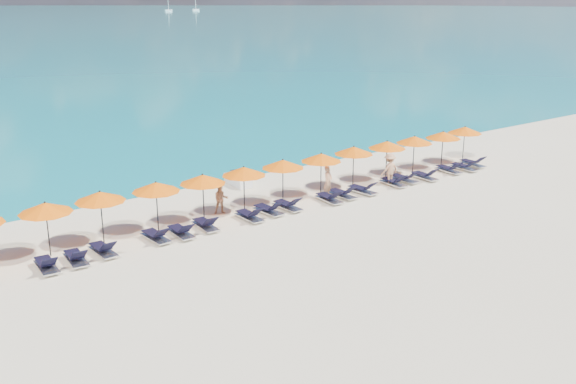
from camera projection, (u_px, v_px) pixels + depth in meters
ground at (329, 234)px, 27.83m from camera, size 1400.00×1400.00×0.00m
sailboat_near at (169, 10)px, 520.12m from camera, size 5.88×1.96×10.78m
sailboat_far at (196, 9)px, 549.53m from camera, size 5.82×1.94×10.67m
jetski at (238, 180)px, 35.13m from camera, size 1.01×2.15×0.74m
beachgoer_a at (328, 182)px, 32.85m from camera, size 0.69×0.57×1.64m
beachgoer_b at (221, 199)px, 30.32m from camera, size 0.80×0.64×1.44m
beachgoer_c at (390, 169)px, 35.04m from camera, size 1.15×0.55×1.75m
umbrella_2 at (45, 208)px, 24.92m from camera, size 2.10×2.10×2.28m
umbrella_3 at (100, 196)px, 26.34m from camera, size 2.10×2.10×2.28m
umbrella_4 at (156, 187)px, 27.69m from camera, size 2.10×2.10×2.28m
umbrella_5 at (203, 179)px, 28.87m from camera, size 2.10×2.10×2.28m
umbrella_6 at (244, 171)px, 30.21m from camera, size 2.10×2.10×2.28m
umbrella_7 at (283, 164)px, 31.54m from camera, size 2.10×2.10×2.28m
umbrella_8 at (321, 157)px, 32.82m from camera, size 2.10×2.10×2.28m
umbrella_9 at (354, 150)px, 34.36m from camera, size 2.10×2.10×2.28m
umbrella_10 at (387, 145)px, 35.67m from camera, size 2.10×2.10×2.28m
umbrella_11 at (414, 140)px, 36.95m from camera, size 2.10×2.10×2.28m
umbrella_12 at (443, 135)px, 38.23m from camera, size 2.10×2.10×2.28m
umbrella_13 at (465, 130)px, 39.70m from camera, size 2.10×2.10×2.28m
lounger_3 at (46, 265)px, 24.07m from camera, size 0.72×1.73×0.66m
lounger_4 at (76, 258)px, 24.73m from camera, size 0.75×1.74×0.66m
lounger_5 at (103, 249)px, 25.53m from camera, size 0.68×1.72×0.66m
lounger_6 at (156, 236)px, 26.99m from camera, size 0.71×1.73×0.66m
lounger_7 at (181, 231)px, 27.50m from camera, size 0.67×1.72×0.66m
lounger_8 at (206, 224)px, 28.37m from camera, size 0.75×1.74×0.66m
lounger_9 at (250, 215)px, 29.53m from camera, size 0.62×1.70×0.66m
lounger_10 at (269, 210)px, 30.36m from camera, size 0.75×1.74×0.66m
lounger_11 at (288, 205)px, 31.00m from camera, size 0.70×1.73×0.66m
lounger_12 at (329, 198)px, 32.16m from camera, size 0.76×1.75×0.66m
lounger_13 at (342, 194)px, 32.86m from camera, size 0.67×1.72×0.66m
lounger_14 at (363, 189)px, 33.57m from camera, size 0.78×1.75×0.66m
lounger_15 at (394, 182)px, 34.96m from camera, size 0.70×1.73×0.66m
lounger_16 at (404, 178)px, 35.65m from camera, size 0.77×1.75×0.66m
lounger_17 at (425, 176)px, 36.18m from camera, size 0.72×1.73×0.66m
lounger_18 at (449, 169)px, 37.59m from camera, size 0.76×1.75×0.66m
lounger_19 at (464, 167)px, 38.14m from camera, size 0.69×1.72×0.66m
lounger_20 at (473, 163)px, 38.98m from camera, size 0.73×1.74×0.66m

